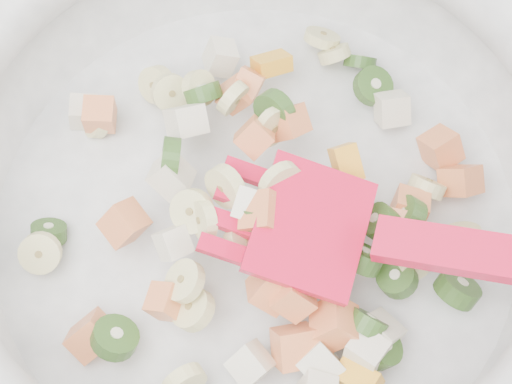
{
  "coord_description": "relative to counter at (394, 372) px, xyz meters",
  "views": [
    {
      "loc": [
        -0.16,
        1.22,
        1.37
      ],
      "look_at": [
        -0.16,
        1.43,
        0.95
      ],
      "focal_mm": 55.0,
      "sensor_mm": 36.0,
      "label": 1
    }
  ],
  "objects": [
    {
      "name": "counter",
      "position": [
        0.0,
        0.0,
        0.0
      ],
      "size": [
        2.0,
        0.6,
        0.9
      ],
      "primitive_type": "cube",
      "color": "gray",
      "rests_on": "ground"
    },
    {
      "name": "mixing_bowl",
      "position": [
        -0.16,
        -0.02,
        0.51
      ],
      "size": [
        0.51,
        0.42,
        0.13
      ],
      "color": "white",
      "rests_on": "counter"
    }
  ]
}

